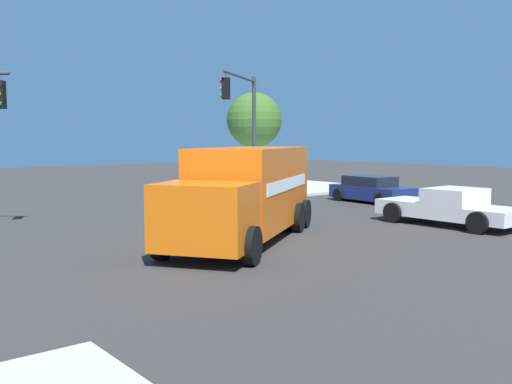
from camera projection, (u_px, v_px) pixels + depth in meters
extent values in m
plane|color=#33302D|center=(213.00, 236.00, 18.72)|extent=(100.00, 100.00, 0.00)
cube|color=#B2ADA0|center=(264.00, 187.00, 36.72)|extent=(11.23, 11.23, 0.14)
cube|color=orange|center=(252.00, 187.00, 18.35)|extent=(6.26, 5.34, 2.53)
cube|color=orange|center=(205.00, 216.00, 14.50)|extent=(2.92, 3.05, 1.70)
cube|color=black|center=(191.00, 207.00, 13.66)|extent=(1.20, 1.71, 0.88)
cube|color=#B2B2B7|center=(274.00, 219.00, 21.22)|extent=(1.47, 2.01, 0.21)
cube|color=white|center=(288.00, 184.00, 17.99)|extent=(4.13, 2.83, 0.36)
cube|color=white|center=(216.00, 182.00, 18.68)|extent=(4.13, 2.83, 0.36)
cylinder|color=black|center=(252.00, 246.00, 14.26)|extent=(0.98, 0.80, 1.00)
cylinder|color=black|center=(162.00, 241.00, 14.97)|extent=(0.98, 0.80, 1.00)
cylinder|color=black|center=(298.00, 217.00, 19.41)|extent=(0.98, 0.80, 1.00)
cylinder|color=black|center=(230.00, 215.00, 20.12)|extent=(0.98, 0.80, 1.00)
cylinder|color=black|center=(305.00, 214.00, 20.41)|extent=(0.98, 0.80, 1.00)
cylinder|color=black|center=(239.00, 211.00, 21.12)|extent=(0.98, 0.80, 1.00)
cylinder|color=#38383D|center=(254.00, 137.00, 29.75)|extent=(0.20, 0.20, 6.21)
cylinder|color=#38383D|center=(240.00, 77.00, 27.17)|extent=(4.02, 2.88, 0.12)
cylinder|color=#38383D|center=(226.00, 75.00, 25.20)|extent=(0.03, 0.03, 0.25)
cube|color=black|center=(226.00, 88.00, 25.25)|extent=(0.42, 0.42, 0.95)
sphere|color=red|center=(222.00, 81.00, 25.27)|extent=(0.20, 0.20, 0.20)
sphere|color=#EFA314|center=(222.00, 88.00, 25.30)|extent=(0.20, 0.20, 0.20)
sphere|color=#19CC4C|center=(222.00, 96.00, 25.33)|extent=(0.20, 0.20, 0.20)
cylinder|color=#38383D|center=(0.00, 77.00, 19.43)|extent=(0.03, 0.03, 0.25)
cube|color=black|center=(0.00, 95.00, 19.48)|extent=(0.42, 0.42, 0.95)
cube|color=white|center=(497.00, 216.00, 19.48)|extent=(1.97, 1.52, 0.50)
cube|color=white|center=(455.00, 203.00, 20.68)|extent=(1.97, 1.72, 1.10)
cube|color=black|center=(455.00, 195.00, 20.65)|extent=(1.81, 1.45, 0.48)
cube|color=white|center=(411.00, 206.00, 22.12)|extent=(1.97, 2.02, 0.55)
cylinder|color=black|center=(507.00, 218.00, 20.23)|extent=(0.25, 0.76, 0.76)
cylinder|color=black|center=(478.00, 223.00, 18.96)|extent=(0.25, 0.76, 0.76)
cylinder|color=black|center=(424.00, 208.00, 22.86)|extent=(0.25, 0.76, 0.76)
cylinder|color=black|center=(393.00, 213.00, 21.59)|extent=(0.25, 0.76, 0.76)
cube|color=navy|center=(372.00, 193.00, 28.47)|extent=(2.10, 4.42, 0.65)
cube|color=black|center=(370.00, 181.00, 28.54)|extent=(1.75, 2.52, 0.50)
cylinder|color=black|center=(406.00, 197.00, 27.85)|extent=(0.24, 0.63, 0.62)
cylinder|color=black|center=(380.00, 200.00, 26.80)|extent=(0.24, 0.63, 0.62)
cylinder|color=black|center=(364.00, 193.00, 30.17)|extent=(0.24, 0.63, 0.62)
cylinder|color=black|center=(338.00, 195.00, 29.12)|extent=(0.24, 0.63, 0.62)
cylinder|color=black|center=(202.00, 179.00, 36.54)|extent=(0.14, 0.14, 0.88)
cylinder|color=black|center=(201.00, 179.00, 36.38)|extent=(0.14, 0.14, 0.88)
cube|color=#BF333F|center=(202.00, 167.00, 36.39)|extent=(0.40, 0.39, 0.66)
sphere|color=#936B4C|center=(201.00, 160.00, 36.35)|extent=(0.24, 0.24, 0.24)
cylinder|color=#BF333F|center=(202.00, 167.00, 36.60)|extent=(0.09, 0.09, 0.59)
cylinder|color=#BF333F|center=(201.00, 167.00, 36.17)|extent=(0.09, 0.09, 0.59)
cube|color=silver|center=(248.00, 173.00, 42.63)|extent=(0.08, 0.04, 0.95)
cube|color=silver|center=(246.00, 173.00, 42.52)|extent=(0.08, 0.04, 0.95)
cube|color=silver|center=(244.00, 173.00, 42.40)|extent=(0.08, 0.04, 0.95)
cube|color=silver|center=(242.00, 173.00, 42.29)|extent=(0.08, 0.04, 0.95)
cube|color=silver|center=(240.00, 173.00, 42.18)|extent=(0.08, 0.04, 0.95)
cube|color=silver|center=(238.00, 173.00, 42.07)|extent=(0.08, 0.04, 0.95)
cube|color=silver|center=(236.00, 173.00, 41.95)|extent=(0.08, 0.04, 0.95)
cube|color=silver|center=(234.00, 174.00, 41.84)|extent=(0.08, 0.04, 0.95)
cube|color=silver|center=(232.00, 174.00, 41.73)|extent=(0.08, 0.04, 0.95)
cube|color=silver|center=(230.00, 174.00, 41.61)|extent=(0.08, 0.04, 0.95)
cube|color=silver|center=(228.00, 174.00, 41.50)|extent=(0.08, 0.04, 0.95)
cube|color=silver|center=(226.00, 174.00, 41.39)|extent=(0.08, 0.04, 0.95)
cube|color=silver|center=(224.00, 174.00, 41.28)|extent=(0.08, 0.04, 0.95)
cube|color=silver|center=(222.00, 174.00, 41.16)|extent=(0.08, 0.04, 0.95)
cube|color=silver|center=(220.00, 174.00, 41.05)|extent=(0.08, 0.04, 0.95)
cube|color=silver|center=(218.00, 174.00, 40.94)|extent=(0.08, 0.04, 0.95)
cube|color=silver|center=(216.00, 174.00, 40.83)|extent=(0.08, 0.04, 0.95)
cube|color=silver|center=(214.00, 175.00, 40.71)|extent=(0.08, 0.04, 0.95)
cube|color=silver|center=(212.00, 175.00, 40.60)|extent=(0.08, 0.04, 0.95)
cube|color=silver|center=(210.00, 175.00, 40.49)|extent=(0.08, 0.04, 0.95)
cube|color=silver|center=(208.00, 175.00, 40.38)|extent=(0.08, 0.04, 0.95)
cube|color=silver|center=(205.00, 175.00, 40.26)|extent=(0.08, 0.04, 0.95)
cube|color=silver|center=(203.00, 175.00, 40.15)|extent=(0.08, 0.04, 0.95)
cube|color=silver|center=(201.00, 175.00, 40.04)|extent=(0.08, 0.04, 0.95)
cube|color=silver|center=(199.00, 175.00, 39.92)|extent=(0.08, 0.04, 0.95)
cube|color=silver|center=(197.00, 175.00, 39.81)|extent=(0.08, 0.04, 0.95)
cube|color=silver|center=(195.00, 175.00, 39.70)|extent=(0.08, 0.04, 0.95)
cube|color=silver|center=(193.00, 176.00, 39.59)|extent=(0.08, 0.04, 0.95)
cube|color=silver|center=(190.00, 176.00, 39.47)|extent=(0.08, 0.04, 0.95)
cube|color=silver|center=(188.00, 176.00, 39.36)|extent=(0.08, 0.04, 0.95)
cube|color=silver|center=(186.00, 176.00, 39.25)|extent=(0.08, 0.04, 0.95)
cube|color=silver|center=(184.00, 176.00, 39.14)|extent=(0.08, 0.04, 0.95)
cube|color=silver|center=(181.00, 176.00, 39.02)|extent=(0.08, 0.04, 0.95)
cube|color=silver|center=(216.00, 171.00, 40.82)|extent=(5.86, 0.03, 0.07)
cube|color=silver|center=(216.00, 177.00, 40.86)|extent=(5.86, 0.03, 0.07)
cylinder|color=brown|center=(254.00, 162.00, 39.60)|extent=(0.32, 0.32, 2.88)
sphere|color=#386023|center=(254.00, 120.00, 39.33)|extent=(3.80, 3.80, 3.80)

